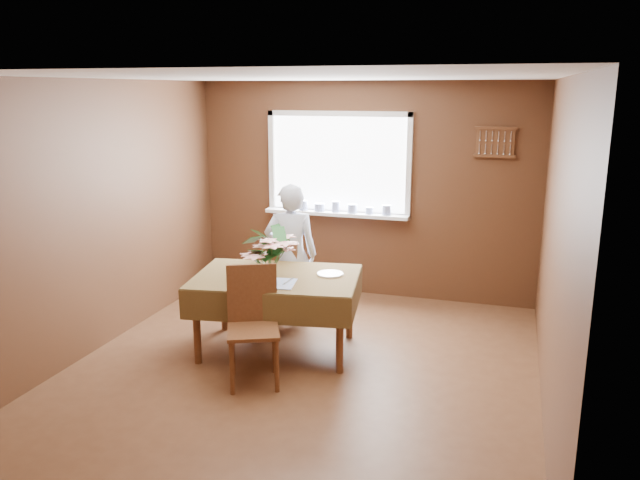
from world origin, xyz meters
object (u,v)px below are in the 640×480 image
(chair_far, at_px, (284,277))
(flower_bouquet, at_px, (269,251))
(dining_table, at_px, (276,285))
(chair_near, at_px, (253,320))
(seated_woman, at_px, (291,255))

(chair_far, bearing_deg, flower_bouquet, 103.28)
(dining_table, height_order, chair_near, chair_near)
(dining_table, height_order, flower_bouquet, flower_bouquet)
(flower_bouquet, bearing_deg, dining_table, 90.90)
(dining_table, relative_size, seated_woman, 1.10)
(chair_far, distance_m, chair_near, 1.37)
(dining_table, bearing_deg, seated_woman, 90.00)
(chair_far, xyz_separation_m, flower_bouquet, (0.20, -0.90, 0.52))
(seated_woman, xyz_separation_m, flower_bouquet, (0.11, -0.86, 0.27))
(chair_near, relative_size, seated_woman, 0.66)
(chair_near, distance_m, flower_bouquet, 0.66)
(chair_near, height_order, flower_bouquet, flower_bouquet)
(dining_table, height_order, seated_woman, seated_woman)
(chair_far, bearing_deg, seated_woman, 159.86)
(flower_bouquet, bearing_deg, seated_woman, 97.13)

